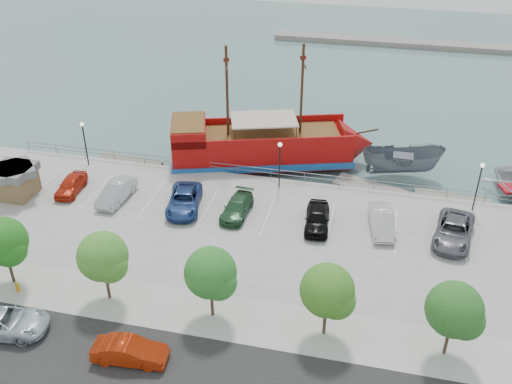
# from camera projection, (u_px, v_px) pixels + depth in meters

# --- Properties ---
(ground) EXTENTS (160.00, 160.00, 0.00)m
(ground) POSITION_uv_depth(u_px,v_px,m) (263.00, 239.00, 44.45)
(ground) COLOR #456866
(sidewalk) EXTENTS (100.00, 4.00, 0.05)m
(sidewalk) POSITION_uv_depth(u_px,v_px,m) (228.00, 317.00, 35.58)
(sidewalk) COLOR #AFABA2
(sidewalk) RESTS_ON land_slab
(seawall_railing) EXTENTS (50.00, 0.06, 1.00)m
(seawall_railing) POSITION_uv_depth(u_px,v_px,m) (282.00, 175.00, 50.17)
(seawall_railing) COLOR slate
(seawall_railing) RESTS_ON land_slab
(far_shore) EXTENTS (40.00, 3.00, 0.80)m
(far_shore) POSITION_uv_depth(u_px,v_px,m) (403.00, 43.00, 88.20)
(far_shore) COLOR gray
(far_shore) RESTS_ON ground
(pirate_ship) EXTENTS (19.83, 10.85, 12.29)m
(pirate_ship) POSITION_uv_depth(u_px,v_px,m) (276.00, 146.00, 53.83)
(pirate_ship) COLOR #9F0A09
(pirate_ship) RESTS_ON ground
(patrol_boat) EXTENTS (7.80, 4.06, 2.87)m
(patrol_boat) POSITION_uv_depth(u_px,v_px,m) (402.00, 163.00, 52.19)
(patrol_boat) COLOR slate
(patrol_boat) RESTS_ON ground
(dock_west) EXTENTS (6.61, 2.55, 0.37)m
(dock_west) POSITION_uv_depth(u_px,v_px,m) (129.00, 162.00, 55.01)
(dock_west) COLOR slate
(dock_west) RESTS_ON ground
(dock_mid) EXTENTS (7.86, 4.59, 0.43)m
(dock_mid) POSITION_uv_depth(u_px,v_px,m) (376.00, 190.00, 50.42)
(dock_mid) COLOR gray
(dock_mid) RESTS_ON ground
(dock_east) EXTENTS (6.50, 2.44, 0.36)m
(dock_east) POSITION_uv_depth(u_px,v_px,m) (452.00, 199.00, 49.17)
(dock_east) COLOR gray
(dock_east) RESTS_ON ground
(shed) EXTENTS (3.27, 3.27, 2.67)m
(shed) POSITION_uv_depth(u_px,v_px,m) (14.00, 180.00, 47.51)
(shed) COLOR brown
(shed) RESTS_ON land_slab
(street_van) EXTENTS (5.69, 3.25, 1.49)m
(street_van) POSITION_uv_depth(u_px,v_px,m) (3.00, 322.00, 34.21)
(street_van) COLOR #AFBBC4
(street_van) RESTS_ON street
(street_sedan) EXTENTS (4.41, 1.88, 1.42)m
(street_sedan) POSITION_uv_depth(u_px,v_px,m) (130.00, 351.00, 32.25)
(street_sedan) COLOR #A42308
(street_sedan) RESTS_ON street
(fire_hydrant) EXTENTS (0.27, 0.27, 0.79)m
(fire_hydrant) POSITION_uv_depth(u_px,v_px,m) (17.00, 287.00, 37.45)
(fire_hydrant) COLOR orange
(fire_hydrant) RESTS_ON sidewalk
(lamp_post_left) EXTENTS (0.36, 0.36, 4.28)m
(lamp_post_left) POSITION_uv_depth(u_px,v_px,m) (84.00, 136.00, 51.35)
(lamp_post_left) COLOR black
(lamp_post_left) RESTS_ON land_slab
(lamp_post_mid) EXTENTS (0.36, 0.36, 4.28)m
(lamp_post_mid) POSITION_uv_depth(u_px,v_px,m) (280.00, 157.00, 47.84)
(lamp_post_mid) COLOR black
(lamp_post_mid) RESTS_ON land_slab
(lamp_post_right) EXTENTS (0.36, 0.36, 4.28)m
(lamp_post_right) POSITION_uv_depth(u_px,v_px,m) (480.00, 178.00, 44.73)
(lamp_post_right) COLOR black
(lamp_post_right) RESTS_ON land_slab
(tree_b) EXTENTS (3.30, 3.20, 5.00)m
(tree_b) POSITION_uv_depth(u_px,v_px,m) (4.00, 243.00, 36.72)
(tree_b) COLOR #473321
(tree_b) RESTS_ON sidewalk
(tree_c) EXTENTS (3.30, 3.20, 5.00)m
(tree_c) POSITION_uv_depth(u_px,v_px,m) (104.00, 259.00, 35.36)
(tree_c) COLOR #473321
(tree_c) RESTS_ON sidewalk
(tree_d) EXTENTS (3.30, 3.20, 5.00)m
(tree_d) POSITION_uv_depth(u_px,v_px,m) (212.00, 275.00, 33.99)
(tree_d) COLOR #473321
(tree_d) RESTS_ON sidewalk
(tree_e) EXTENTS (3.30, 3.20, 5.00)m
(tree_e) POSITION_uv_depth(u_px,v_px,m) (330.00, 293.00, 32.63)
(tree_e) COLOR #473321
(tree_e) RESTS_ON sidewalk
(tree_f) EXTENTS (3.30, 3.20, 5.00)m
(tree_f) POSITION_uv_depth(u_px,v_px,m) (457.00, 312.00, 31.27)
(tree_f) COLOR #473321
(tree_f) RESTS_ON sidewalk
(parked_car_a) EXTENTS (1.97, 4.20, 1.39)m
(parked_car_a) POSITION_uv_depth(u_px,v_px,m) (71.00, 185.00, 48.35)
(parked_car_a) COLOR red
(parked_car_a) RESTS_ON land_slab
(parked_car_b) EXTENTS (1.89, 4.68, 1.51)m
(parked_car_b) POSITION_uv_depth(u_px,v_px,m) (116.00, 192.00, 47.16)
(parked_car_b) COLOR #A7AAAE
(parked_car_b) RESTS_ON land_slab
(parked_car_c) EXTENTS (3.50, 5.78, 1.50)m
(parked_car_c) POSITION_uv_depth(u_px,v_px,m) (184.00, 200.00, 46.07)
(parked_car_c) COLOR navy
(parked_car_c) RESTS_ON land_slab
(parked_car_d) EXTENTS (2.09, 4.65, 1.32)m
(parked_car_d) POSITION_uv_depth(u_px,v_px,m) (237.00, 207.00, 45.31)
(parked_car_d) COLOR #254E2D
(parked_car_d) RESTS_ON land_slab
(parked_car_e) EXTENTS (2.23, 4.73, 1.56)m
(parked_car_e) POSITION_uv_depth(u_px,v_px,m) (317.00, 218.00, 43.83)
(parked_car_e) COLOR black
(parked_car_e) RESTS_ON land_slab
(parked_car_f) EXTENTS (2.35, 4.86, 1.54)m
(parked_car_f) POSITION_uv_depth(u_px,v_px,m) (382.00, 221.00, 43.49)
(parked_car_f) COLOR silver
(parked_car_f) RESTS_ON land_slab
(parked_car_g) EXTENTS (3.60, 6.06, 1.58)m
(parked_car_g) POSITION_uv_depth(u_px,v_px,m) (454.00, 231.00, 42.29)
(parked_car_g) COLOR #595760
(parked_car_g) RESTS_ON land_slab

